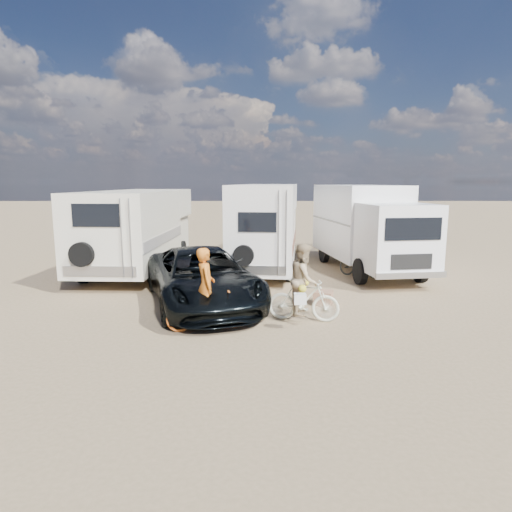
{
  "coord_description": "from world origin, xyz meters",
  "views": [
    {
      "loc": [
        -0.05,
        -10.48,
        3.48
      ],
      "look_at": [
        -0.01,
        2.35,
        1.3
      ],
      "focal_mm": 30.68,
      "sensor_mm": 36.0,
      "label": 1
    }
  ],
  "objects_px": {
    "rv_left": "(138,231)",
    "bike_woman": "(304,300)",
    "rider_woman": "(304,286)",
    "bike_parked": "(361,265)",
    "rv_main": "(267,227)",
    "bike_man": "(206,310)",
    "cooler": "(231,283)",
    "crate": "(323,298)",
    "rider_man": "(206,293)",
    "dark_suv": "(202,277)",
    "box_truck": "(368,229)"
  },
  "relations": [
    {
      "from": "crate",
      "to": "bike_woman",
      "type": "bearing_deg",
      "value": -116.7
    },
    {
      "from": "rv_left",
      "to": "bike_man",
      "type": "distance_m",
      "value": 8.05
    },
    {
      "from": "rv_left",
      "to": "bike_woman",
      "type": "relative_size",
      "value": 4.38
    },
    {
      "from": "dark_suv",
      "to": "bike_parked",
      "type": "bearing_deg",
      "value": 15.92
    },
    {
      "from": "dark_suv",
      "to": "rider_man",
      "type": "bearing_deg",
      "value": -98.86
    },
    {
      "from": "rv_main",
      "to": "rider_woman",
      "type": "xyz_separation_m",
      "value": [
        0.75,
        -6.66,
        -0.79
      ]
    },
    {
      "from": "bike_man",
      "to": "rider_woman",
      "type": "xyz_separation_m",
      "value": [
        2.39,
        0.67,
        0.41
      ]
    },
    {
      "from": "crate",
      "to": "bike_man",
      "type": "bearing_deg",
      "value": -145.73
    },
    {
      "from": "rider_man",
      "to": "box_truck",
      "type": "bearing_deg",
      "value": -53.43
    },
    {
      "from": "bike_man",
      "to": "rider_woman",
      "type": "bearing_deg",
      "value": -88.85
    },
    {
      "from": "rv_left",
      "to": "cooler",
      "type": "bearing_deg",
      "value": -36.62
    },
    {
      "from": "rv_left",
      "to": "dark_suv",
      "type": "bearing_deg",
      "value": -55.65
    },
    {
      "from": "rider_man",
      "to": "bike_parked",
      "type": "relative_size",
      "value": 1.0
    },
    {
      "from": "rider_woman",
      "to": "bike_parked",
      "type": "relative_size",
      "value": 1.0
    },
    {
      "from": "rv_main",
      "to": "bike_woman",
      "type": "xyz_separation_m",
      "value": [
        0.75,
        -6.66,
        -1.15
      ]
    },
    {
      "from": "rider_woman",
      "to": "bike_woman",
      "type": "bearing_deg",
      "value": -167.81
    },
    {
      "from": "rider_man",
      "to": "rider_woman",
      "type": "bearing_deg",
      "value": -88.85
    },
    {
      "from": "crate",
      "to": "rv_main",
      "type": "bearing_deg",
      "value": 105.86
    },
    {
      "from": "box_truck",
      "to": "bike_parked",
      "type": "distance_m",
      "value": 1.72
    },
    {
      "from": "rv_main",
      "to": "dark_suv",
      "type": "xyz_separation_m",
      "value": [
        -1.98,
        -5.19,
        -0.89
      ]
    },
    {
      "from": "bike_woman",
      "to": "bike_parked",
      "type": "xyz_separation_m",
      "value": [
        2.7,
        5.11,
        -0.07
      ]
    },
    {
      "from": "box_truck",
      "to": "bike_man",
      "type": "bearing_deg",
      "value": -136.72
    },
    {
      "from": "rv_main",
      "to": "crate",
      "type": "distance_m",
      "value": 5.62
    },
    {
      "from": "dark_suv",
      "to": "bike_woman",
      "type": "relative_size",
      "value": 3.2
    },
    {
      "from": "rv_main",
      "to": "cooler",
      "type": "height_order",
      "value": "rv_main"
    },
    {
      "from": "rv_main",
      "to": "bike_man",
      "type": "xyz_separation_m",
      "value": [
        -1.64,
        -7.33,
        -1.19
      ]
    },
    {
      "from": "bike_man",
      "to": "crate",
      "type": "height_order",
      "value": "bike_man"
    },
    {
      "from": "rv_left",
      "to": "bike_man",
      "type": "xyz_separation_m",
      "value": [
        3.46,
        -7.19,
        -1.07
      ]
    },
    {
      "from": "rv_main",
      "to": "cooler",
      "type": "bearing_deg",
      "value": -105.0
    },
    {
      "from": "dark_suv",
      "to": "bike_woman",
      "type": "height_order",
      "value": "dark_suv"
    },
    {
      "from": "dark_suv",
      "to": "bike_woman",
      "type": "bearing_deg",
      "value": -46.36
    },
    {
      "from": "bike_woman",
      "to": "cooler",
      "type": "bearing_deg",
      "value": 42.97
    },
    {
      "from": "rv_main",
      "to": "bike_parked",
      "type": "bearing_deg",
      "value": -17.85
    },
    {
      "from": "bike_man",
      "to": "rv_main",
      "type": "bearing_deg",
      "value": -27.11
    },
    {
      "from": "rv_left",
      "to": "bike_parked",
      "type": "relative_size",
      "value": 4.39
    },
    {
      "from": "rv_main",
      "to": "bike_man",
      "type": "distance_m",
      "value": 7.61
    },
    {
      "from": "bike_woman",
      "to": "crate",
      "type": "relative_size",
      "value": 3.56
    },
    {
      "from": "dark_suv",
      "to": "cooler",
      "type": "distance_m",
      "value": 2.14
    },
    {
      "from": "rv_main",
      "to": "bike_woman",
      "type": "distance_m",
      "value": 6.8
    },
    {
      "from": "box_truck",
      "to": "bike_man",
      "type": "distance_m",
      "value": 8.95
    },
    {
      "from": "bike_parked",
      "to": "cooler",
      "type": "xyz_separation_m",
      "value": [
        -4.73,
        -1.7,
        -0.27
      ]
    },
    {
      "from": "crate",
      "to": "cooler",
      "type": "bearing_deg",
      "value": 144.72
    },
    {
      "from": "rv_main",
      "to": "cooler",
      "type": "relative_size",
      "value": 14.35
    },
    {
      "from": "dark_suv",
      "to": "bike_man",
      "type": "relative_size",
      "value": 3.07
    },
    {
      "from": "rv_left",
      "to": "rider_man",
      "type": "distance_m",
      "value": 8.01
    },
    {
      "from": "dark_suv",
      "to": "crate",
      "type": "relative_size",
      "value": 11.4
    },
    {
      "from": "box_truck",
      "to": "bike_man",
      "type": "height_order",
      "value": "box_truck"
    },
    {
      "from": "bike_man",
      "to": "bike_woman",
      "type": "bearing_deg",
      "value": -88.85
    },
    {
      "from": "rider_woman",
      "to": "crate",
      "type": "distance_m",
      "value": 1.77
    },
    {
      "from": "box_truck",
      "to": "rider_man",
      "type": "height_order",
      "value": "box_truck"
    }
  ]
}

